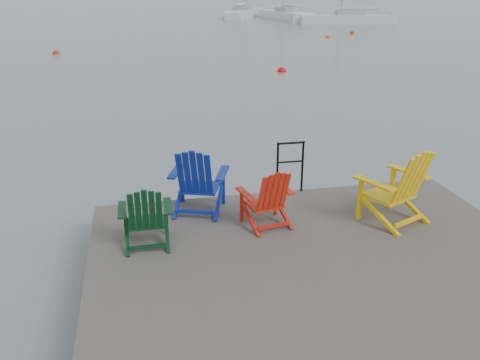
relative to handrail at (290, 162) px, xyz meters
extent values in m
plane|color=slate|center=(-0.25, -2.45, -1.04)|extent=(400.00, 400.00, 0.00)
cube|color=#312E2C|center=(-0.25, -2.45, -0.64)|extent=(6.00, 5.00, 0.20)
cylinder|color=black|center=(-2.95, -0.25, -1.34)|extent=(0.26, 0.26, 1.20)
cylinder|color=black|center=(-0.25, -0.25, -1.34)|extent=(0.26, 0.26, 1.20)
cylinder|color=black|center=(2.45, -0.25, -1.34)|extent=(0.26, 0.26, 1.20)
cylinder|color=black|center=(-0.22, 0.00, -0.09)|extent=(0.04, 0.04, 0.90)
cylinder|color=black|center=(0.22, 0.00, -0.09)|extent=(0.04, 0.04, 0.90)
cylinder|color=black|center=(0.00, 0.00, 0.34)|extent=(0.48, 0.04, 0.04)
cylinder|color=black|center=(0.00, 0.00, 0.01)|extent=(0.44, 0.03, 0.03)
cube|color=black|center=(-2.46, -1.31, -0.25)|extent=(0.48, 0.43, 0.04)
cube|color=black|center=(-2.74, -1.13, -0.29)|extent=(0.04, 0.04, 0.51)
cube|color=black|center=(-2.17, -1.13, -0.29)|extent=(0.04, 0.04, 0.51)
cube|color=black|center=(-2.76, -1.33, -0.02)|extent=(0.11, 0.55, 0.02)
cube|color=black|center=(-2.15, -1.33, -0.02)|extent=(0.11, 0.55, 0.02)
cube|color=black|center=(-2.46, -1.60, 0.06)|extent=(0.45, 0.23, 0.62)
cube|color=navy|center=(-1.58, -0.35, -0.19)|extent=(0.71, 0.67, 0.04)
cube|color=navy|center=(-1.84, -0.04, -0.24)|extent=(0.07, 0.07, 0.61)
cube|color=navy|center=(-1.19, -0.26, -0.24)|extent=(0.07, 0.07, 0.61)
cube|color=navy|center=(-1.94, -0.25, 0.08)|extent=(0.33, 0.66, 0.03)
cube|color=navy|center=(-1.24, -0.49, 0.08)|extent=(0.33, 0.66, 0.03)
cube|color=navy|center=(-1.70, -0.68, 0.17)|extent=(0.59, 0.43, 0.74)
cube|color=red|center=(-0.72, -1.06, -0.25)|extent=(0.56, 0.52, 0.04)
cube|color=red|center=(-1.03, -0.94, -0.29)|extent=(0.05, 0.05, 0.51)
cube|color=red|center=(-0.47, -0.83, -0.29)|extent=(0.05, 0.05, 0.51)
cube|color=red|center=(-1.02, -1.14, -0.02)|extent=(0.22, 0.57, 0.03)
cube|color=red|center=(-0.41, -1.02, -0.02)|extent=(0.22, 0.57, 0.03)
cube|color=red|center=(-0.66, -1.35, 0.06)|extent=(0.49, 0.32, 0.62)
cube|color=yellow|center=(1.16, -1.28, -0.16)|extent=(0.79, 0.76, 0.05)
cube|color=yellow|center=(0.73, -1.22, -0.21)|extent=(0.08, 0.08, 0.66)
cube|color=yellow|center=(1.41, -0.92, -0.21)|extent=(0.08, 0.08, 0.66)
cube|color=yellow|center=(0.81, -1.47, 0.13)|extent=(0.42, 0.71, 0.03)
cube|color=yellow|center=(1.54, -1.14, 0.13)|extent=(0.42, 0.71, 0.03)
cube|color=yellow|center=(1.32, -1.63, 0.23)|extent=(0.65, 0.51, 0.80)
cube|color=white|center=(13.66, 46.81, -0.79)|extent=(4.01, 8.83, 1.10)
cube|color=#9E9EA3|center=(13.75, 46.39, -0.09)|extent=(2.07, 2.84, 0.55)
cube|color=white|center=(10.27, 51.59, -0.79)|extent=(6.38, 10.06, 1.10)
cube|color=#9E9EA3|center=(10.07, 51.14, -0.09)|extent=(2.85, 3.44, 0.55)
cube|color=silver|center=(17.56, 39.81, -0.79)|extent=(8.78, 3.77, 1.10)
cube|color=#9E9EA3|center=(17.97, 39.73, -0.09)|extent=(2.80, 2.00, 0.55)
sphere|color=red|center=(4.14, 14.79, -1.04)|extent=(0.41, 0.41, 0.41)
sphere|color=red|center=(-6.76, 23.27, -1.04)|extent=(0.39, 0.39, 0.39)
sphere|color=red|center=(14.47, 30.80, -1.04)|extent=(0.39, 0.39, 0.39)
sphere|color=#E14D0D|center=(11.52, 28.35, -1.04)|extent=(0.36, 0.36, 0.36)
camera|label=1|loc=(-2.46, -7.73, 2.86)|focal=38.00mm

